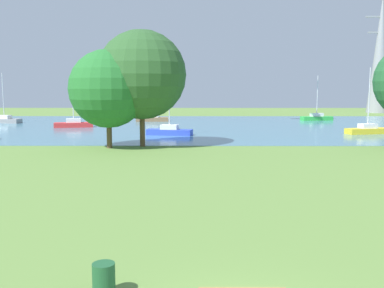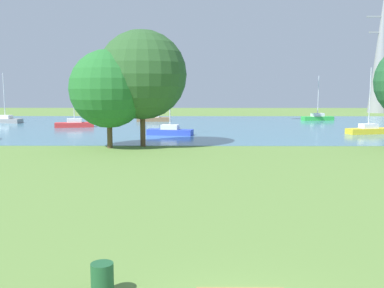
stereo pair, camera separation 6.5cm
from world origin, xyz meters
TOP-DOWN VIEW (x-y plane):
  - ground_plane at (0.00, 22.00)m, footprint 160.00×160.00m
  - litter_bin at (-3.21, 1.82)m, footprint 0.56×0.56m
  - water_surface at (0.00, 50.00)m, footprint 140.00×40.00m
  - sailboat_green at (17.70, 60.24)m, footprint 5.01×2.47m
  - sailboat_red at (-16.35, 48.05)m, footprint 5.01×2.54m
  - sailboat_yellow at (17.86, 40.22)m, footprint 5.02×2.66m
  - sailboat_blue at (-3.67, 38.80)m, footprint 5.01×2.48m
  - sailboat_brown at (-7.33, 57.99)m, footprint 4.93×1.99m
  - sailboat_gray at (-28.05, 54.86)m, footprint 5.01×2.49m
  - tree_east_far at (-8.13, 28.65)m, footprint 6.49×6.49m
  - tree_mid_shore at (-5.48, 29.67)m, footprint 7.55×7.55m
  - electricity_pylon at (35.56, 81.51)m, footprint 6.40×4.40m

SIDE VIEW (x-z plane):
  - ground_plane at x=0.00m, z-range 0.00..0.00m
  - water_surface at x=0.00m, z-range 0.00..0.02m
  - litter_bin at x=-3.21m, z-range 0.00..0.80m
  - sailboat_brown at x=-7.33m, z-range -2.19..3.08m
  - sailboat_red at x=-16.35m, z-range -2.22..3.11m
  - sailboat_green at x=17.70m, z-range -2.93..3.85m
  - sailboat_blue at x=-3.67m, z-range -3.00..3.93m
  - sailboat_gray at x=-28.05m, z-range -3.06..3.99m
  - sailboat_yellow at x=17.86m, z-range -3.11..4.04m
  - tree_east_far at x=-8.13m, z-range 0.84..9.03m
  - tree_mid_shore at x=-5.48m, z-range 1.16..11.05m
  - electricity_pylon at x=35.56m, z-range 0.01..23.40m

